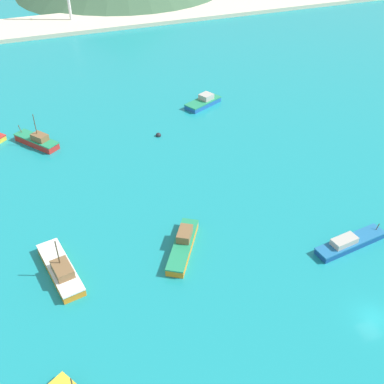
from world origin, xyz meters
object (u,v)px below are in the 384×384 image
object	(u,v)px
fishing_boat_7	(37,141)
buoy_0	(158,135)
fishing_boat_4	(204,102)
fishing_boat_10	(349,243)
fishing_boat_8	(61,269)
fishing_boat_3	(183,245)

from	to	relation	value
fishing_boat_7	buoy_0	world-z (taller)	fishing_boat_7
fishing_boat_4	fishing_boat_10	xyz separation A→B (m)	(2.78, -48.01, -0.09)
fishing_boat_4	fishing_boat_10	size ratio (longest dim) A/B	0.79
fishing_boat_8	fishing_boat_10	bearing A→B (deg)	-12.77
fishing_boat_7	fishing_boat_8	bearing A→B (deg)	-90.94
buoy_0	fishing_boat_4	bearing A→B (deg)	35.59
fishing_boat_3	fishing_boat_10	xyz separation A→B (m)	(21.85, -7.56, -0.16)
fishing_boat_3	fishing_boat_7	xyz separation A→B (m)	(-15.91, 35.93, 0.05)
fishing_boat_3	buoy_0	distance (m)	31.75
fishing_boat_10	buoy_0	size ratio (longest dim) A/B	10.99
fishing_boat_3	fishing_boat_7	distance (m)	39.30
fishing_boat_3	fishing_boat_10	world-z (taller)	fishing_boat_3
fishing_boat_10	buoy_0	world-z (taller)	fishing_boat_10
fishing_boat_3	fishing_boat_10	distance (m)	23.12
fishing_boat_4	fishing_boat_7	distance (m)	35.27
fishing_boat_8	buoy_0	bearing A→B (deg)	53.07
fishing_boat_7	buoy_0	distance (m)	22.52
fishing_boat_3	fishing_boat_4	xyz separation A→B (m)	(19.07, 40.44, -0.07)
fishing_boat_4	fishing_boat_10	world-z (taller)	fishing_boat_4
fishing_boat_3	buoy_0	size ratio (longest dim) A/B	10.06
fishing_boat_10	buoy_0	distance (m)	41.80
fishing_boat_3	fishing_boat_4	distance (m)	44.72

